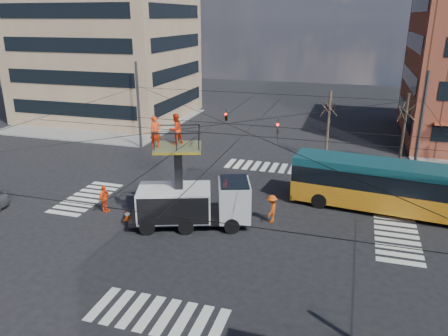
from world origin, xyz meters
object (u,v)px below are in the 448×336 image
at_px(utility_truck, 193,191).
at_px(city_bus, 396,187).
at_px(traffic_cone, 127,215).
at_px(flagger, 272,209).
at_px(worker_ground, 104,199).

distance_m(utility_truck, city_bus, 12.64).
distance_m(traffic_cone, flagger, 8.78).
bearing_deg(city_bus, traffic_cone, -152.63).
bearing_deg(utility_truck, flagger, 1.76).
bearing_deg(utility_truck, traffic_cone, 169.28).
height_order(city_bus, worker_ground, city_bus).
relative_size(city_bus, worker_ground, 7.28).
xyz_separation_m(city_bus, worker_ground, (-17.50, -5.23, -0.83)).
relative_size(traffic_cone, flagger, 0.36).
distance_m(utility_truck, flagger, 4.85).
bearing_deg(city_bus, utility_truck, -148.57).
bearing_deg(utility_truck, worker_ground, 160.21).
xyz_separation_m(city_bus, flagger, (-7.09, -3.65, -0.85)).
xyz_separation_m(utility_truck, flagger, (4.37, 1.66, -1.27)).
bearing_deg(worker_ground, city_bus, -67.86).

